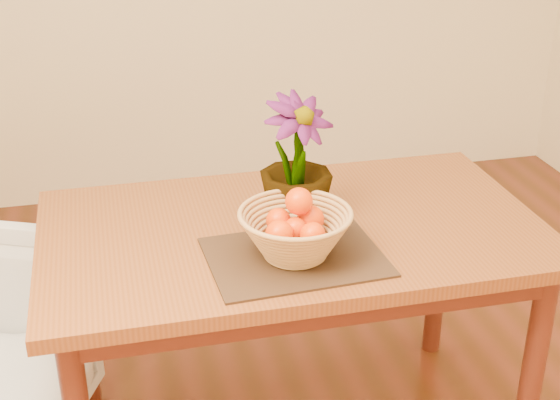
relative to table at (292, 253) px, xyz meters
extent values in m
cube|color=brown|center=(0.00, 0.00, 0.07)|extent=(1.40, 0.80, 0.04)
cube|color=#481B10|center=(0.00, 0.00, 0.01)|extent=(1.28, 0.68, 0.08)
cylinder|color=#481B10|center=(0.62, -0.32, -0.31)|extent=(0.06, 0.06, 0.71)
cylinder|color=#481B10|center=(-0.62, 0.32, -0.31)|extent=(0.06, 0.06, 0.71)
cylinder|color=#481B10|center=(0.62, 0.32, -0.31)|extent=(0.06, 0.06, 0.71)
cube|color=#361F13|center=(-0.04, -0.18, 0.09)|extent=(0.46, 0.36, 0.01)
cylinder|color=tan|center=(-0.04, -0.18, 0.10)|extent=(0.15, 0.15, 0.01)
sphere|color=#DE3A03|center=(-0.04, -0.18, 0.17)|extent=(0.06, 0.06, 0.06)
sphere|color=#DE3A03|center=(0.01, -0.15, 0.18)|extent=(0.07, 0.07, 0.07)
sphere|color=#DE3A03|center=(-0.07, -0.13, 0.18)|extent=(0.07, 0.07, 0.07)
sphere|color=#DE3A03|center=(-0.09, -0.21, 0.18)|extent=(0.07, 0.07, 0.07)
sphere|color=#DE3A03|center=(-0.01, -0.23, 0.18)|extent=(0.07, 0.07, 0.07)
sphere|color=#DE3A03|center=(-0.02, -0.16, 0.24)|extent=(0.07, 0.07, 0.07)
imported|color=#1D4C15|center=(0.01, 0.02, 0.27)|extent=(0.27, 0.27, 0.36)
camera|label=1|loc=(-0.49, -1.88, 1.09)|focal=50.00mm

